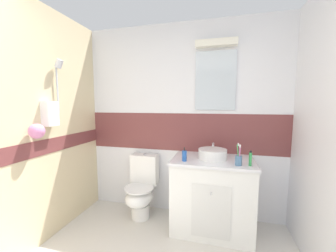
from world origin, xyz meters
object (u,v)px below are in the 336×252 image
object	(u,v)px
toilet	(141,189)
toothpaste_tube_upright	(250,159)
sink_basin	(213,153)
toothbrush_cup	(238,160)
soap_dispenser	(184,156)

from	to	relation	value
toilet	toothpaste_tube_upright	distance (m)	1.41
sink_basin	toothpaste_tube_upright	xyz separation A→B (m)	(0.38, -0.18, 0.01)
toothbrush_cup	toothpaste_tube_upright	xyz separation A→B (m)	(0.11, 0.01, 0.02)
toothpaste_tube_upright	soap_dispenser	bearing A→B (deg)	179.36
sink_basin	toilet	bearing A→B (deg)	177.07
sink_basin	toothbrush_cup	world-z (taller)	toothbrush_cup
toothpaste_tube_upright	toilet	bearing A→B (deg)	169.75
toothbrush_cup	toothpaste_tube_upright	size ratio (longest dim) A/B	1.45
toilet	toothpaste_tube_upright	xyz separation A→B (m)	(1.27, -0.23, 0.55)
toilet	soap_dispenser	world-z (taller)	soap_dispenser
soap_dispenser	toothbrush_cup	bearing A→B (deg)	-1.67
sink_basin	soap_dispenser	bearing A→B (deg)	-149.09
toothbrush_cup	toilet	bearing A→B (deg)	168.36
toilet	soap_dispenser	size ratio (longest dim) A/B	5.21
toilet	soap_dispenser	bearing A→B (deg)	-20.32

